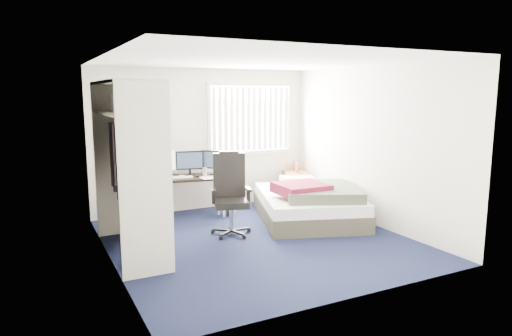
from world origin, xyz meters
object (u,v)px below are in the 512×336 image
object	(u,v)px
nightstand	(295,174)
bed	(309,203)
desk	(188,174)
office_chair	(230,202)

from	to	relation	value
nightstand	bed	bearing A→B (deg)	-111.57
desk	bed	size ratio (longest dim) A/B	0.60
office_chair	nightstand	xyz separation A→B (m)	(1.95, 1.36, 0.05)
desk	nightstand	distance (m)	2.19
desk	office_chair	world-z (taller)	office_chair
bed	office_chair	bearing A→B (deg)	-176.45
office_chair	desk	bearing A→B (deg)	100.29
desk	bed	world-z (taller)	desk
office_chair	nightstand	world-z (taller)	office_chair
nightstand	office_chair	bearing A→B (deg)	-145.24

